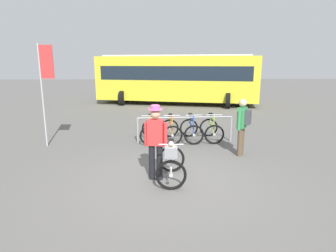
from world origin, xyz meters
name	(u,v)px	position (x,y,z in m)	size (l,w,h in m)	color
ground_plane	(168,181)	(0.00, 0.00, 0.00)	(80.00, 80.00, 0.00)	#605E5B
bike_rack_rail	(185,123)	(0.66, 3.18, 0.66)	(3.21, 0.22, 0.88)	#99999E
racked_bike_yellow	(150,131)	(-0.50, 3.30, 0.37)	(0.67, 1.12, 0.98)	black
racked_bike_orange	(171,131)	(0.20, 3.34, 0.37)	(0.72, 1.15, 0.98)	black
racked_bike_blue	(191,130)	(0.90, 3.37, 0.37)	(0.72, 1.13, 0.97)	black
racked_bike_lime	(211,130)	(1.60, 3.41, 0.37)	(0.67, 1.12, 0.98)	black
featured_bicycle	(171,162)	(0.06, -0.09, 0.49)	(0.71, 1.22, 1.09)	black
person_with_featured_bike	(156,139)	(-0.28, 0.10, 0.95)	(0.52, 0.32, 1.72)	black
pedestrian_with_backpack	(242,124)	(2.16, 1.75, 0.94)	(0.44, 0.47, 1.64)	brown
bus_distant	(177,77)	(0.93, 12.24, 1.74)	(10.31, 4.84, 3.08)	yellow
banner_flag	(45,76)	(-3.68, 2.86, 2.23)	(0.45, 0.05, 3.20)	#B2B2B7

